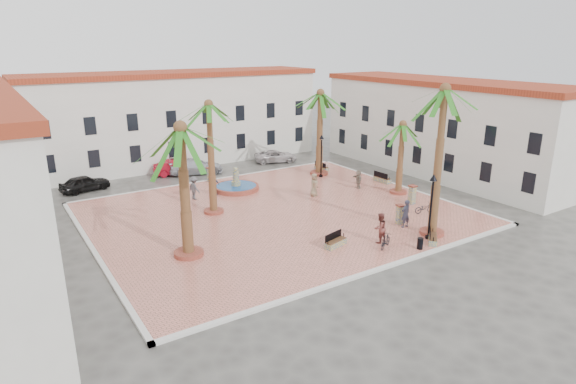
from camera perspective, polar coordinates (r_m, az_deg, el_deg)
name	(u,v)px	position (r m, az deg, el deg)	size (l,w,h in m)	color
ground	(277,215)	(36.04, -1.34, -2.69)	(120.00, 120.00, 0.00)	#56544F
plaza	(277,214)	(36.01, -1.34, -2.57)	(26.00, 22.00, 0.15)	#E07F6C
kerb_n	(215,180)	(45.32, -8.63, 1.45)	(26.30, 0.30, 0.16)	silver
kerb_s	(379,269)	(27.96, 10.68, -8.99)	(26.30, 0.30, 0.16)	silver
kerb_e	(401,187)	(43.86, 13.30, 0.64)	(0.30, 22.30, 0.16)	silver
kerb_w	(95,253)	(31.74, -21.92, -6.72)	(0.30, 22.30, 0.16)	silver
building_north	(177,117)	(52.53, -12.99, 8.62)	(30.40, 7.40, 9.50)	silver
building_east	(441,127)	(49.31, 17.72, 7.40)	(7.40, 26.40, 9.00)	silver
fountain	(236,187)	(41.69, -6.16, 0.64)	(3.93, 3.93, 2.03)	#A84937
palm_nw	(209,116)	(34.70, -9.34, 8.88)	(4.75, 4.75, 8.38)	#A84937
palm_sw	(181,144)	(27.54, -12.53, 5.58)	(5.72, 5.72, 8.09)	#A84937
palm_s	(444,104)	(31.39, 17.99, 9.85)	(5.16, 5.16, 9.85)	#A84937
palm_e	(402,133)	(40.51, 13.40, 6.82)	(4.62, 4.62, 6.17)	#A84937
palm_ne	(320,103)	(45.22, 3.85, 10.50)	(5.58, 5.58, 8.13)	#A84937
bench_s	(336,243)	(30.27, 5.65, -5.98)	(1.76, 0.91, 0.89)	gray
bench_se	(432,238)	(32.11, 16.75, -5.27)	(1.57, 1.50, 0.88)	gray
bench_e	(382,179)	(44.59, 11.08, 1.50)	(0.61, 1.80, 0.94)	gray
bench_ne	(322,168)	(47.91, 4.01, 2.86)	(0.69, 1.67, 0.86)	gray
lamppost_s	(432,195)	(31.70, 16.70, -0.38)	(0.47, 0.47, 4.34)	black
lamppost_e	(321,148)	(45.00, 3.99, 5.17)	(0.44, 0.44, 4.04)	black
bollard_se	(400,214)	(34.48, 13.11, -2.55)	(0.58, 0.58, 1.41)	gray
bollard_n	(210,174)	(44.29, -9.24, 2.09)	(0.59, 0.59, 1.37)	gray
bollard_e	(412,194)	(38.91, 14.51, -0.27)	(0.56, 0.56, 1.52)	gray
litter_bin	(420,243)	(30.81, 15.39, -5.90)	(0.37, 0.37, 0.72)	black
cyclist_a	(406,214)	(33.87, 13.77, -2.50)	(0.72, 0.47, 1.96)	#34364A
bicycle_a	(425,208)	(37.15, 15.88, -1.84)	(0.54, 1.55, 0.81)	black
cyclist_b	(380,228)	(30.97, 10.84, -4.20)	(0.95, 0.74, 1.96)	brown
bicycle_b	(386,241)	(30.43, 11.50, -5.71)	(0.43, 1.51, 0.91)	black
pedestrian_fountain_a	(314,185)	(39.63, 3.10, 0.85)	(0.94, 0.61, 1.91)	#947F5F
pedestrian_fountain_b	(214,185)	(40.33, -8.77, 0.80)	(0.99, 0.41, 1.69)	#3B445F
pedestrian_north	(194,188)	(39.47, -11.05, 0.48)	(1.24, 0.71, 1.91)	#504F54
pedestrian_east	(358,179)	(42.22, 8.34, 1.54)	(1.53, 0.49, 1.65)	gray
car_black	(85,183)	(45.03, -22.94, 0.97)	(1.67, 4.14, 1.41)	black
car_red	(177,167)	(47.87, -12.99, 2.88)	(1.58, 4.53, 1.49)	maroon
car_silver	(196,166)	(47.78, -10.90, 3.00)	(2.12, 5.21, 1.51)	silver
car_white	(276,156)	(51.76, -1.45, 4.27)	(2.10, 4.54, 1.26)	silver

